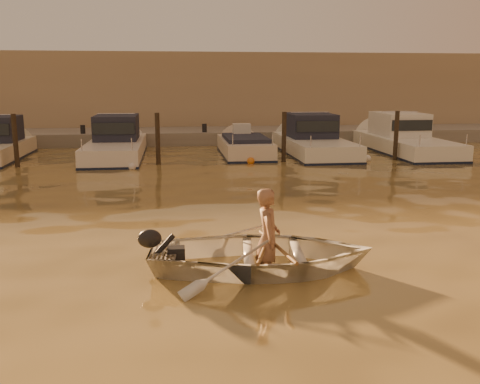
{
  "coord_description": "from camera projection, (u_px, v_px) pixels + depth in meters",
  "views": [
    {
      "loc": [
        0.34,
        -7.16,
        3.21
      ],
      "look_at": [
        1.84,
        4.52,
        0.75
      ],
      "focal_mm": 40.0,
      "sensor_mm": 36.0,
      "label": 1
    }
  ],
  "objects": [
    {
      "name": "ground_plane",
      "position": [
        152.0,
        312.0,
        7.56
      ],
      "size": [
        160.0,
        160.0,
        0.0
      ],
      "primitive_type": "plane",
      "color": "olive",
      "rests_on": "ground"
    },
    {
      "name": "dinghy",
      "position": [
        262.0,
        254.0,
        9.21
      ],
      "size": [
        4.11,
        3.13,
        0.8
      ],
      "primitive_type": "imported",
      "rotation": [
        0.0,
        0.0,
        1.47
      ],
      "color": "silver",
      "rests_on": "ground_plane"
    },
    {
      "name": "person",
      "position": [
        268.0,
        238.0,
        9.15
      ],
      "size": [
        0.48,
        0.67,
        1.73
      ],
      "primitive_type": "imported",
      "rotation": [
        0.0,
        0.0,
        1.47
      ],
      "color": "#916348",
      "rests_on": "dinghy"
    },
    {
      "name": "outboard_motor",
      "position": [
        175.0,
        254.0,
        9.18
      ],
      "size": [
        0.94,
        0.49,
        0.7
      ],
      "primitive_type": null,
      "rotation": [
        0.0,
        0.0,
        -0.1
      ],
      "color": "black",
      "rests_on": "dinghy"
    },
    {
      "name": "oar_port",
      "position": [
        277.0,
        246.0,
        9.19
      ],
      "size": [
        0.28,
        2.1,
        0.13
      ],
      "primitive_type": "cylinder",
      "rotation": [
        1.54,
        0.0,
        0.11
      ],
      "color": "brown",
      "rests_on": "dinghy"
    },
    {
      "name": "oar_starboard",
      "position": [
        265.0,
        246.0,
        9.18
      ],
      "size": [
        0.64,
        2.04,
        0.13
      ],
      "primitive_type": "cylinder",
      "rotation": [
        1.54,
        0.0,
        -0.28
      ],
      "color": "brown",
      "rests_on": "dinghy"
    },
    {
      "name": "moored_boat_2",
      "position": [
        116.0,
        143.0,
        22.72
      ],
      "size": [
        2.24,
        7.52,
        1.75
      ],
      "primitive_type": null,
      "color": "white",
      "rests_on": "ground_plane"
    },
    {
      "name": "moored_boat_3",
      "position": [
        244.0,
        150.0,
        23.49
      ],
      "size": [
        1.97,
        5.74,
        0.95
      ],
      "primitive_type": null,
      "color": "beige",
      "rests_on": "ground_plane"
    },
    {
      "name": "moored_boat_4",
      "position": [
        314.0,
        140.0,
        23.8
      ],
      "size": [
        2.46,
        7.51,
        1.75
      ],
      "primitive_type": null,
      "color": "white",
      "rests_on": "ground_plane"
    },
    {
      "name": "moored_boat_5",
      "position": [
        405.0,
        139.0,
        24.33
      ],
      "size": [
        2.43,
        8.09,
        1.75
      ],
      "primitive_type": null,
      "color": "white",
      "rests_on": "ground_plane"
    },
    {
      "name": "piling_1",
      "position": [
        16.0,
        143.0,
        20.1
      ],
      "size": [
        0.18,
        0.18,
        2.2
      ],
      "primitive_type": "cylinder",
      "color": "#2D2319",
      "rests_on": "ground_plane"
    },
    {
      "name": "piling_2",
      "position": [
        158.0,
        141.0,
        20.76
      ],
      "size": [
        0.18,
        0.18,
        2.2
      ],
      "primitive_type": "cylinder",
      "color": "#2D2319",
      "rests_on": "ground_plane"
    },
    {
      "name": "piling_3",
      "position": [
        284.0,
        140.0,
        21.38
      ],
      "size": [
        0.18,
        0.18,
        2.2
      ],
      "primitive_type": "cylinder",
      "color": "#2D2319",
      "rests_on": "ground_plane"
    },
    {
      "name": "piling_4",
      "position": [
        396.0,
        138.0,
        21.96
      ],
      "size": [
        0.18,
        0.18,
        2.2
      ],
      "primitive_type": "cylinder",
      "color": "#2D2319",
      "rests_on": "ground_plane"
    },
    {
      "name": "fender_c",
      "position": [
        132.0,
        167.0,
        19.72
      ],
      "size": [
        0.3,
        0.3,
        0.3
      ],
      "primitive_type": "sphere",
      "color": "silver",
      "rests_on": "ground_plane"
    },
    {
      "name": "fender_d",
      "position": [
        251.0,
        161.0,
        21.06
      ],
      "size": [
        0.3,
        0.3,
        0.3
      ],
      "primitive_type": "sphere",
      "color": "orange",
      "rests_on": "ground_plane"
    },
    {
      "name": "fender_e",
      "position": [
        367.0,
        158.0,
        21.78
      ],
      "size": [
        0.3,
        0.3,
        0.3
      ],
      "primitive_type": "sphere",
      "color": "white",
      "rests_on": "ground_plane"
    },
    {
      "name": "quay",
      "position": [
        165.0,
        139.0,
        28.41
      ],
      "size": [
        52.0,
        4.0,
        1.0
      ],
      "primitive_type": "cube",
      "color": "gray",
      "rests_on": "ground_plane"
    },
    {
      "name": "waterfront_building",
      "position": [
        165.0,
        94.0,
        33.29
      ],
      "size": [
        46.0,
        7.0,
        4.8
      ],
      "primitive_type": "cube",
      "color": "#9E8466",
      "rests_on": "quay"
    }
  ]
}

